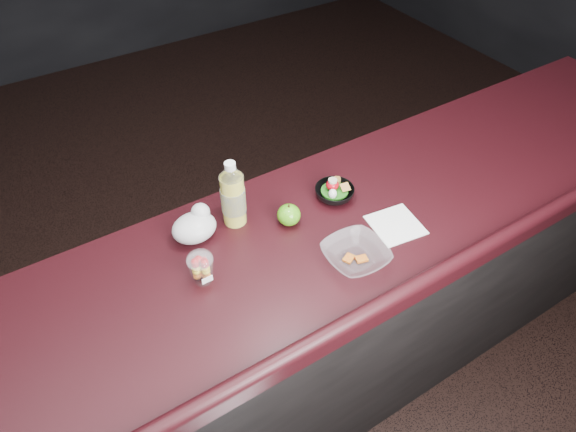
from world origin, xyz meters
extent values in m
cube|color=black|center=(0.00, 0.30, 0.49)|extent=(4.00, 0.65, 0.98)
cube|color=black|center=(0.00, 0.30, 1.00)|extent=(4.06, 0.71, 0.04)
cylinder|color=gold|center=(0.03, 0.49, 1.12)|extent=(0.08, 0.08, 0.19)
cylinder|color=white|center=(0.03, 0.49, 1.12)|extent=(0.08, 0.08, 0.19)
cone|color=white|center=(0.03, 0.49, 1.23)|extent=(0.08, 0.08, 0.03)
cylinder|color=white|center=(0.03, 0.49, 1.26)|extent=(0.04, 0.04, 0.02)
cylinder|color=#072D99|center=(0.03, 0.49, 1.12)|extent=(0.08, 0.08, 0.09)
ellipsoid|color=white|center=(-0.17, 0.32, 1.11)|extent=(0.08, 0.08, 0.04)
ellipsoid|color=#30850F|center=(0.18, 0.39, 1.06)|extent=(0.08, 0.08, 0.07)
cylinder|color=black|center=(0.18, 0.39, 1.10)|extent=(0.01, 0.01, 0.01)
ellipsoid|color=silver|center=(-0.12, 0.49, 1.06)|extent=(0.15, 0.12, 0.09)
sphere|color=silver|center=(-0.08, 0.51, 1.10)|extent=(0.06, 0.06, 0.06)
imported|color=black|center=(0.38, 0.41, 1.04)|extent=(0.18, 0.18, 0.04)
cylinder|color=#0F470C|center=(0.38, 0.41, 1.05)|extent=(0.10, 0.10, 0.01)
ellipsoid|color=#AA0713|center=(0.38, 0.42, 1.07)|extent=(0.05, 0.05, 0.04)
cylinder|color=beige|center=(0.38, 0.42, 1.09)|extent=(0.03, 0.03, 0.01)
ellipsoid|color=white|center=(0.36, 0.39, 1.06)|extent=(0.03, 0.03, 0.04)
imported|color=silver|center=(0.27, 0.13, 1.04)|extent=(0.20, 0.20, 0.05)
cube|color=#990F0C|center=(0.25, 0.14, 1.03)|extent=(0.04, 0.04, 0.01)
cube|color=#990F0C|center=(0.28, 0.12, 1.03)|extent=(0.04, 0.04, 0.01)
cube|color=white|center=(0.48, 0.18, 1.02)|extent=(0.18, 0.18, 0.00)
camera|label=1|loc=(-0.48, -0.66, 2.23)|focal=32.00mm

